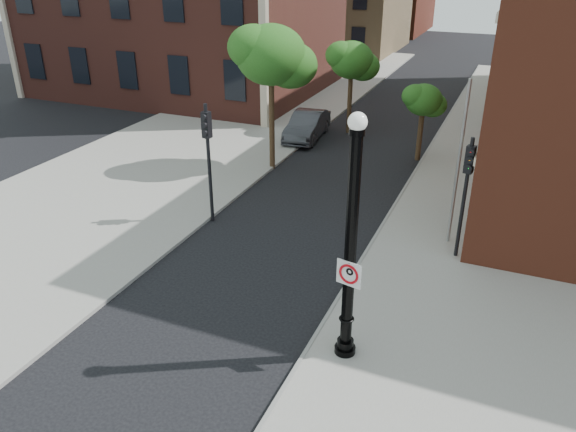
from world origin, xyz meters
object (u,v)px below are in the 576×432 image
at_px(parked_car, 307,125).
at_px(lamppost, 350,256).
at_px(traffic_signal_left, 208,144).
at_px(no_parking_sign, 349,274).
at_px(traffic_signal_right, 467,180).

bearing_deg(parked_car, lamppost, -70.58).
relative_size(parked_car, traffic_signal_left, 0.97).
relative_size(lamppost, traffic_signal_left, 1.41).
relative_size(lamppost, no_parking_sign, 9.88).
relative_size(parked_car, traffic_signal_right, 1.04).
distance_m(lamppost, traffic_signal_right, 6.28).
bearing_deg(parked_car, traffic_signal_right, -52.43).
xyz_separation_m(parked_car, traffic_signal_left, (0.34, -10.53, 2.27)).
height_order(parked_car, traffic_signal_left, traffic_signal_left).
relative_size(no_parking_sign, traffic_signal_right, 0.15).
bearing_deg(parked_car, no_parking_sign, -70.68).
bearing_deg(traffic_signal_right, lamppost, -95.17).
bearing_deg(traffic_signal_left, traffic_signal_right, 9.45).
height_order(no_parking_sign, traffic_signal_left, traffic_signal_left).
bearing_deg(traffic_signal_left, parked_car, 96.87).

